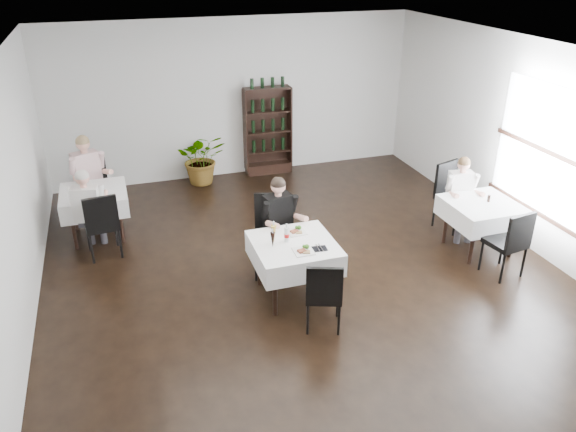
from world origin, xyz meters
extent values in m
plane|color=black|center=(0.00, 0.00, 0.00)|extent=(9.00, 9.00, 0.00)
plane|color=white|center=(0.00, 0.00, 3.00)|extent=(9.00, 9.00, 0.00)
plane|color=silver|center=(0.00, 4.50, 1.50)|extent=(7.00, 0.00, 7.00)
plane|color=silver|center=(-3.50, 0.00, 1.50)|extent=(0.00, 9.00, 9.00)
plane|color=silver|center=(3.50, 0.00, 1.50)|extent=(0.00, 9.00, 9.00)
cube|color=white|center=(3.48, 0.00, 1.55)|extent=(0.03, 2.20, 1.80)
cube|color=black|center=(3.46, 0.00, 0.63)|extent=(0.05, 2.30, 0.06)
cube|color=black|center=(0.60, 4.32, 0.10)|extent=(0.90, 0.28, 0.20)
cylinder|color=black|center=(-0.67, -0.36, 0.35)|extent=(0.06, 0.06, 0.71)
cylinder|color=black|center=(-0.67, 0.36, 0.35)|extent=(0.06, 0.06, 0.71)
cylinder|color=black|center=(0.07, -0.36, 0.35)|extent=(0.06, 0.06, 0.71)
cylinder|color=black|center=(0.07, 0.36, 0.35)|extent=(0.06, 0.06, 0.71)
cube|color=black|center=(-0.30, 0.00, 0.73)|extent=(0.85, 0.85, 0.04)
cube|color=white|center=(-0.30, 0.00, 0.62)|extent=(1.03, 1.03, 0.30)
cylinder|color=black|center=(-3.04, 2.16, 0.35)|extent=(0.06, 0.06, 0.71)
cylinder|color=black|center=(-3.04, 2.84, 0.35)|extent=(0.06, 0.06, 0.71)
cylinder|color=black|center=(-2.36, 2.16, 0.35)|extent=(0.06, 0.06, 0.71)
cylinder|color=black|center=(-2.36, 2.84, 0.35)|extent=(0.06, 0.06, 0.71)
cube|color=black|center=(-2.70, 2.50, 0.73)|extent=(0.80, 0.80, 0.04)
cube|color=white|center=(-2.70, 2.50, 0.62)|extent=(0.98, 0.98, 0.30)
cylinder|color=black|center=(2.36, -0.04, 0.35)|extent=(0.06, 0.06, 0.71)
cylinder|color=black|center=(2.36, 0.64, 0.35)|extent=(0.06, 0.06, 0.71)
cylinder|color=black|center=(3.04, -0.04, 0.35)|extent=(0.06, 0.06, 0.71)
cylinder|color=black|center=(3.04, 0.64, 0.35)|extent=(0.06, 0.06, 0.71)
cube|color=black|center=(2.70, 0.30, 0.73)|extent=(0.80, 0.80, 0.04)
cube|color=white|center=(2.70, 0.30, 0.62)|extent=(0.98, 0.98, 0.30)
imported|color=#2F6021|center=(-0.75, 4.18, 0.50)|extent=(0.95, 0.84, 0.99)
cylinder|color=black|center=(-0.68, 0.47, 0.25)|extent=(0.04, 0.04, 0.51)
cylinder|color=black|center=(-0.55, 0.89, 0.25)|extent=(0.04, 0.04, 0.51)
cylinder|color=black|center=(-0.27, 0.33, 0.25)|extent=(0.04, 0.04, 0.51)
cylinder|color=black|center=(-0.13, 0.75, 0.25)|extent=(0.04, 0.04, 0.51)
cube|color=black|center=(-0.41, 0.61, 0.54)|extent=(0.64, 0.64, 0.08)
cube|color=black|center=(-0.33, 0.83, 0.84)|extent=(0.50, 0.21, 0.55)
cylinder|color=black|center=(0.05, -0.63, 0.21)|extent=(0.03, 0.03, 0.42)
cylinder|color=black|center=(-0.07, -0.97, 0.21)|extent=(0.03, 0.03, 0.42)
cylinder|color=black|center=(-0.29, -0.51, 0.21)|extent=(0.03, 0.03, 0.42)
cylinder|color=black|center=(-0.41, -0.85, 0.21)|extent=(0.03, 0.03, 0.42)
cube|color=black|center=(-0.18, -0.74, 0.45)|extent=(0.54, 0.54, 0.06)
cube|color=black|center=(-0.25, -0.92, 0.69)|extent=(0.41, 0.19, 0.45)
cylinder|color=black|center=(-2.78, 2.85, 0.23)|extent=(0.04, 0.04, 0.47)
cylinder|color=black|center=(-2.90, 3.24, 0.23)|extent=(0.04, 0.04, 0.47)
cylinder|color=black|center=(-2.39, 2.97, 0.23)|extent=(0.04, 0.04, 0.47)
cylinder|color=black|center=(-2.51, 3.35, 0.23)|extent=(0.04, 0.04, 0.47)
cube|color=black|center=(-2.65, 3.10, 0.50)|extent=(0.58, 0.58, 0.07)
cube|color=black|center=(-2.71, 3.30, 0.77)|extent=(0.46, 0.18, 0.51)
cylinder|color=black|center=(-2.45, 2.08, 0.23)|extent=(0.04, 0.04, 0.46)
cylinder|color=black|center=(-2.40, 1.68, 0.23)|extent=(0.04, 0.04, 0.46)
cylinder|color=black|center=(-2.85, 2.04, 0.23)|extent=(0.04, 0.04, 0.46)
cylinder|color=black|center=(-2.80, 1.64, 0.23)|extent=(0.04, 0.04, 0.46)
cube|color=black|center=(-2.62, 1.86, 0.49)|extent=(0.51, 0.51, 0.07)
cube|color=black|center=(-2.60, 1.65, 0.76)|extent=(0.46, 0.10, 0.50)
cylinder|color=black|center=(2.63, 0.79, 0.24)|extent=(0.04, 0.04, 0.49)
cylinder|color=black|center=(2.49, 1.19, 0.24)|extent=(0.04, 0.04, 0.49)
cylinder|color=black|center=(3.03, 0.92, 0.24)|extent=(0.04, 0.04, 0.49)
cylinder|color=black|center=(2.89, 1.32, 0.24)|extent=(0.04, 0.04, 0.49)
cube|color=black|center=(2.76, 1.06, 0.52)|extent=(0.61, 0.61, 0.07)
cube|color=black|center=(2.69, 1.27, 0.80)|extent=(0.48, 0.20, 0.53)
cylinder|color=black|center=(2.78, -0.17, 0.23)|extent=(0.04, 0.04, 0.45)
cylinder|color=black|center=(2.84, -0.56, 0.23)|extent=(0.04, 0.04, 0.45)
cylinder|color=black|center=(2.39, -0.23, 0.23)|extent=(0.04, 0.04, 0.45)
cylinder|color=black|center=(2.45, -0.62, 0.23)|extent=(0.04, 0.04, 0.45)
cube|color=black|center=(2.61, -0.39, 0.48)|extent=(0.52, 0.52, 0.07)
cube|color=black|center=(2.65, -0.60, 0.75)|extent=(0.45, 0.12, 0.49)
cube|color=#46454E|center=(-0.34, 0.55, 0.53)|extent=(0.21, 0.42, 0.13)
cylinder|color=#46454E|center=(-0.31, 0.38, 0.23)|extent=(0.10, 0.10, 0.47)
cube|color=#46454E|center=(-0.16, 0.59, 0.53)|extent=(0.21, 0.42, 0.13)
cylinder|color=#46454E|center=(-0.12, 0.42, 0.23)|extent=(0.10, 0.10, 0.47)
cube|color=black|center=(-0.29, 0.75, 0.85)|extent=(0.42, 0.28, 0.52)
cylinder|color=#DF9E8B|center=(-0.45, 0.45, 0.83)|extent=(0.13, 0.31, 0.15)
cylinder|color=#DF9E8B|center=(-0.02, 0.54, 0.83)|extent=(0.13, 0.31, 0.15)
sphere|color=#DF9E8B|center=(-0.28, 0.73, 1.25)|extent=(0.20, 0.20, 0.20)
sphere|color=black|center=(-0.28, 0.73, 1.28)|extent=(0.20, 0.20, 0.20)
cube|color=#46454E|center=(-2.80, 2.91, 0.57)|extent=(0.29, 0.45, 0.14)
cylinder|color=#46454E|center=(-2.73, 2.74, 0.25)|extent=(0.11, 0.11, 0.50)
cube|color=#46454E|center=(-2.61, 2.98, 0.57)|extent=(0.29, 0.45, 0.14)
cylinder|color=#46454E|center=(-2.54, 2.81, 0.25)|extent=(0.11, 0.11, 0.50)
cube|color=beige|center=(-2.77, 3.13, 0.91)|extent=(0.46, 0.36, 0.56)
cylinder|color=#DF9E8B|center=(-2.89, 2.79, 0.89)|extent=(0.19, 0.33, 0.16)
cylinder|color=#DF9E8B|center=(-2.45, 2.95, 0.89)|extent=(0.19, 0.33, 0.16)
sphere|color=#DF9E8B|center=(-2.76, 3.11, 1.34)|extent=(0.21, 0.21, 0.21)
sphere|color=olive|center=(-2.76, 3.11, 1.37)|extent=(0.21, 0.21, 0.21)
cube|color=#46454E|center=(-2.67, 2.07, 0.52)|extent=(0.20, 0.40, 0.13)
cylinder|color=#46454E|center=(-2.64, 2.23, 0.23)|extent=(0.10, 0.10, 0.45)
cube|color=#46454E|center=(-2.85, 2.10, 0.52)|extent=(0.20, 0.40, 0.13)
cylinder|color=#46454E|center=(-2.82, 2.27, 0.23)|extent=(0.10, 0.10, 0.45)
cube|color=white|center=(-2.79, 1.91, 0.82)|extent=(0.40, 0.27, 0.51)
cylinder|color=#DF9E8B|center=(-2.54, 2.12, 0.80)|extent=(0.12, 0.30, 0.14)
cylinder|color=#DF9E8B|center=(-2.95, 2.20, 0.80)|extent=(0.12, 0.30, 0.14)
sphere|color=#DF9E8B|center=(-2.79, 1.93, 1.21)|extent=(0.19, 0.19, 0.19)
sphere|color=beige|center=(-2.79, 1.93, 1.24)|extent=(0.19, 0.19, 0.19)
cube|color=#46454E|center=(2.57, 0.72, 0.50)|extent=(0.19, 0.39, 0.12)
cylinder|color=#46454E|center=(2.54, 0.57, 0.22)|extent=(0.10, 0.10, 0.44)
cube|color=#46454E|center=(2.75, 0.69, 0.50)|extent=(0.19, 0.39, 0.12)
cylinder|color=#46454E|center=(2.72, 0.53, 0.22)|extent=(0.10, 0.10, 0.44)
cube|color=white|center=(2.69, 0.87, 0.79)|extent=(0.39, 0.26, 0.49)
cylinder|color=#DF9E8B|center=(2.44, 0.67, 0.77)|extent=(0.12, 0.28, 0.14)
cylinder|color=#DF9E8B|center=(2.85, 0.60, 0.77)|extent=(0.12, 0.28, 0.14)
sphere|color=#DF9E8B|center=(2.69, 0.86, 1.17)|extent=(0.19, 0.19, 0.19)
sphere|color=brown|center=(2.69, 0.86, 1.19)|extent=(0.19, 0.19, 0.19)
cube|color=white|center=(-0.19, 0.26, 0.78)|extent=(0.25, 0.25, 0.02)
cube|color=#592719|center=(-0.22, 0.24, 0.80)|extent=(0.11, 0.10, 0.02)
sphere|color=#37701E|center=(-0.13, 0.30, 0.82)|extent=(0.06, 0.06, 0.06)
cube|color=olive|center=(-0.17, 0.20, 0.80)|extent=(0.10, 0.08, 0.02)
cube|color=white|center=(-0.26, -0.26, 0.78)|extent=(0.25, 0.25, 0.02)
cube|color=#592719|center=(-0.29, -0.28, 0.80)|extent=(0.11, 0.09, 0.02)
sphere|color=#37701E|center=(-0.21, -0.22, 0.82)|extent=(0.06, 0.06, 0.06)
cube|color=olive|center=(-0.25, -0.32, 0.80)|extent=(0.10, 0.09, 0.02)
cone|color=black|center=(-0.59, -0.03, 0.87)|extent=(0.06, 0.06, 0.21)
cylinder|color=silver|center=(-0.59, -0.03, 1.00)|extent=(0.02, 0.02, 0.05)
cone|color=gold|center=(-0.54, 0.09, 0.89)|extent=(0.07, 0.07, 0.24)
cylinder|color=silver|center=(-0.54, 0.09, 1.04)|extent=(0.02, 0.02, 0.06)
cylinder|color=silver|center=(-0.38, 0.06, 0.87)|extent=(0.06, 0.06, 0.20)
cylinder|color=#B10A0A|center=(-0.38, 0.06, 0.85)|extent=(0.06, 0.06, 0.05)
cylinder|color=silver|center=(-0.38, 0.06, 0.99)|extent=(0.02, 0.02, 0.05)
cube|color=black|center=(-0.05, -0.25, 0.77)|extent=(0.19, 0.16, 0.01)
cylinder|color=silver|center=(-0.07, -0.25, 0.78)|extent=(0.03, 0.20, 0.01)
cylinder|color=silver|center=(-0.03, -0.25, 0.78)|extent=(0.02, 0.20, 0.01)
cylinder|color=black|center=(2.80, 0.31, 0.82)|extent=(0.05, 0.05, 0.10)
camera|label=1|loc=(-2.28, -5.88, 4.16)|focal=35.00mm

